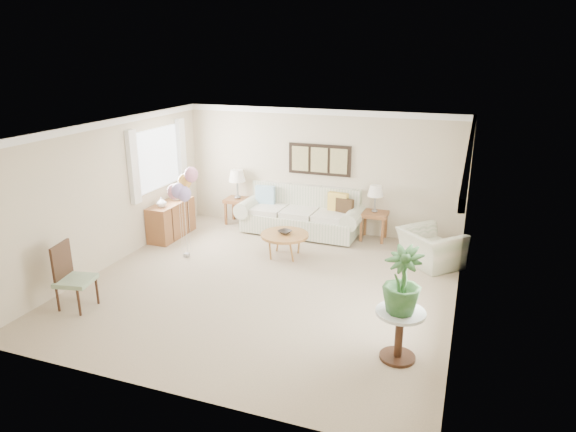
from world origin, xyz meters
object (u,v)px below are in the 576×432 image
object	(u,v)px
armchair	(430,248)
accent_chair	(71,275)
balloon_cluster	(183,187)
sofa	(302,215)
coffee_table	(285,236)

from	to	relation	value
armchair	accent_chair	xyz separation A→B (m)	(-4.93, -3.52, 0.20)
accent_chair	balloon_cluster	bearing A→B (deg)	75.72
sofa	accent_chair	distance (m)	4.89
armchair	balloon_cluster	world-z (taller)	balloon_cluster
coffee_table	armchair	xyz separation A→B (m)	(2.62, 0.55, -0.09)
sofa	armchair	distance (m)	2.87
accent_chair	sofa	bearing A→B (deg)	63.44
coffee_table	balloon_cluster	xyz separation A→B (m)	(-1.73, -0.67, 0.95)
coffee_table	armchair	bearing A→B (deg)	11.86
armchair	balloon_cluster	xyz separation A→B (m)	(-4.34, -1.21, 1.05)
armchair	balloon_cluster	size ratio (longest dim) A/B	0.58
accent_chair	armchair	bearing A→B (deg)	35.54
armchair	accent_chair	world-z (taller)	accent_chair
sofa	armchair	bearing A→B (deg)	-17.18
armchair	sofa	bearing A→B (deg)	27.15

